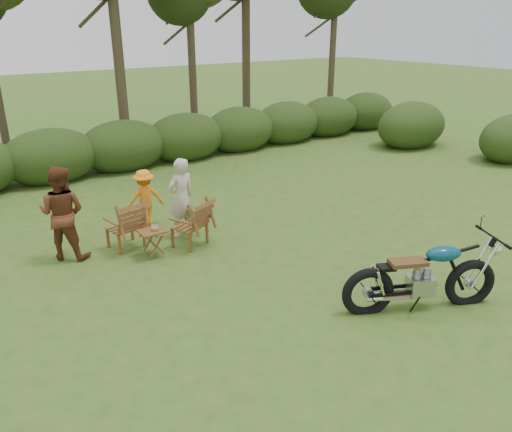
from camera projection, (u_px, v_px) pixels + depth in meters
ground at (350, 299)px, 7.65m from camera, size 80.00×80.00×0.00m
tree_line at (119, 27)px, 13.90m from camera, size 22.52×11.62×8.14m
motorcycle at (417, 307)px, 7.44m from camera, size 2.39×1.75×1.28m
lawn_chair_right at (190, 245)px, 9.49m from camera, size 0.83×0.83×0.93m
lawn_chair_left at (127, 247)px, 9.41m from camera, size 0.73×0.73×0.94m
side_table at (153, 243)px, 8.97m from camera, size 0.49×0.42×0.50m
cup at (155, 228)px, 8.86m from camera, size 0.15×0.15×0.10m
adult_a at (183, 235)px, 9.93m from camera, size 0.62×0.45×1.58m
adult_b at (69, 257)px, 9.03m from camera, size 1.04×1.02×1.69m
child at (147, 225)px, 10.43m from camera, size 0.83×0.55×1.19m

